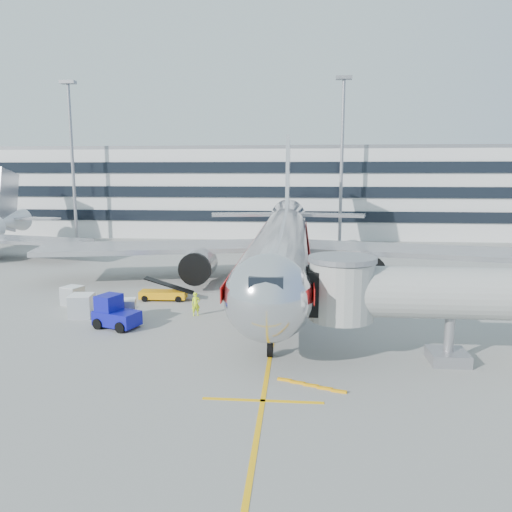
# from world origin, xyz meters

# --- Properties ---
(ground) EXTENTS (180.00, 180.00, 0.00)m
(ground) POSITION_xyz_m (0.00, 0.00, 0.00)
(ground) COLOR gray
(ground) RESTS_ON ground
(lead_in_line) EXTENTS (0.25, 70.00, 0.01)m
(lead_in_line) POSITION_xyz_m (0.00, 10.00, 0.01)
(lead_in_line) COLOR #FAB10D
(lead_in_line) RESTS_ON ground
(stop_bar) EXTENTS (6.00, 0.25, 0.01)m
(stop_bar) POSITION_xyz_m (0.00, -14.00, 0.01)
(stop_bar) COLOR #FAB10D
(stop_bar) RESTS_ON ground
(main_jet) EXTENTS (50.95, 48.70, 16.06)m
(main_jet) POSITION_xyz_m (0.00, 11.72, 4.23)
(main_jet) COLOR silver
(main_jet) RESTS_ON ground
(jet_bridge) EXTENTS (17.80, 4.50, 7.00)m
(jet_bridge) POSITION_xyz_m (12.18, -8.00, 3.87)
(jet_bridge) COLOR silver
(jet_bridge) RESTS_ON ground
(terminal) EXTENTS (150.00, 24.25, 15.60)m
(terminal) POSITION_xyz_m (0.00, 57.95, 7.80)
(terminal) COLOR silver
(terminal) RESTS_ON ground
(light_mast_west) EXTENTS (2.40, 1.20, 25.45)m
(light_mast_west) POSITION_xyz_m (-35.00, 42.00, 14.88)
(light_mast_west) COLOR gray
(light_mast_west) RESTS_ON ground
(light_mast_centre) EXTENTS (2.40, 1.20, 25.45)m
(light_mast_centre) POSITION_xyz_m (8.00, 42.00, 14.88)
(light_mast_centre) COLOR gray
(light_mast_centre) RESTS_ON ground
(belt_loader) EXTENTS (4.30, 1.67, 2.05)m
(belt_loader) POSITION_xyz_m (-10.19, 4.92, 0.58)
(belt_loader) COLOR #F19D0A
(belt_loader) RESTS_ON ground
(baggage_tug) EXTENTS (3.59, 2.88, 2.37)m
(baggage_tug) POSITION_xyz_m (-11.56, -3.12, 1.03)
(baggage_tug) COLOR #0D0F91
(baggage_tug) RESTS_ON ground
(cargo_container_left) EXTENTS (1.87, 1.87, 1.58)m
(cargo_container_left) POSITION_xyz_m (-17.45, 2.76, 0.79)
(cargo_container_left) COLOR silver
(cargo_container_left) RESTS_ON ground
(cargo_container_right) EXTENTS (1.69, 1.69, 1.49)m
(cargo_container_right) POSITION_xyz_m (-11.51, -0.77, 0.75)
(cargo_container_right) COLOR silver
(cargo_container_right) RESTS_ON ground
(cargo_container_front) EXTENTS (1.87, 1.87, 1.80)m
(cargo_container_front) POSITION_xyz_m (-15.05, -0.78, 0.90)
(cargo_container_front) COLOR silver
(cargo_container_front) RESTS_ON ground
(ramp_worker) EXTENTS (0.79, 0.67, 1.85)m
(ramp_worker) POSITION_xyz_m (-6.33, 0.38, 0.92)
(ramp_worker) COLOR #D7FF1A
(ramp_worker) RESTS_ON ground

